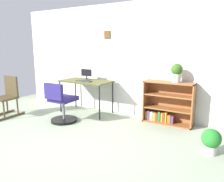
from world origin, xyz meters
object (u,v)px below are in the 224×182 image
object	(u,v)px
keyboard	(84,81)
potted_plant_floor	(211,140)
bookshelf_low	(167,104)
potted_plant_on_shelf	(177,72)
desk	(86,83)
rocking_chair	(8,96)
office_chair	(62,105)
monitor	(86,75)

from	to	relation	value
keyboard	potted_plant_floor	size ratio (longest dim) A/B	0.98
bookshelf_low	potted_plant_on_shelf	distance (m)	0.66
desk	keyboard	xyz separation A→B (m)	(0.03, -0.12, 0.06)
desk	potted_plant_floor	bearing A→B (deg)	-15.31
rocking_chair	potted_plant_on_shelf	world-z (taller)	potted_plant_on_shelf
rocking_chair	office_chair	bearing A→B (deg)	10.85
desk	rocking_chair	distance (m)	1.69
rocking_chair	potted_plant_floor	distance (m)	4.01
desk	potted_plant_on_shelf	xyz separation A→B (m)	(1.93, 0.18, 0.34)
keyboard	potted_plant_floor	distance (m)	2.76
monitor	potted_plant_on_shelf	world-z (taller)	potted_plant_on_shelf
monitor	potted_plant_floor	bearing A→B (deg)	-16.60
office_chair	bookshelf_low	distance (m)	2.06
monitor	rocking_chair	bearing A→B (deg)	-139.67
monitor	potted_plant_floor	world-z (taller)	monitor
office_chair	potted_plant_floor	world-z (taller)	office_chair
keyboard	rocking_chair	size ratio (longest dim) A/B	0.42
keyboard	potted_plant_on_shelf	size ratio (longest dim) A/B	1.04
bookshelf_low	office_chair	bearing A→B (deg)	-150.90
monitor	office_chair	bearing A→B (deg)	-89.44
desk	monitor	distance (m)	0.19
office_chair	monitor	bearing A→B (deg)	90.56
bookshelf_low	keyboard	bearing A→B (deg)	-168.64
potted_plant_floor	desk	bearing A→B (deg)	164.69
desk	keyboard	size ratio (longest dim) A/B	3.17
office_chair	potted_plant_on_shelf	bearing A→B (deg)	25.80
monitor	bookshelf_low	xyz separation A→B (m)	(1.81, 0.16, -0.48)
desk	rocking_chair	size ratio (longest dim) A/B	1.34
office_chair	potted_plant_floor	xyz separation A→B (m)	(2.70, 0.04, -0.14)
monitor	office_chair	distance (m)	0.99
monitor	keyboard	world-z (taller)	monitor
potted_plant_on_shelf	potted_plant_floor	distance (m)	1.42
potted_plant_on_shelf	bookshelf_low	bearing A→B (deg)	159.17
monitor	rocking_chair	world-z (taller)	monitor
bookshelf_low	potted_plant_on_shelf	world-z (taller)	potted_plant_on_shelf
desk	bookshelf_low	xyz separation A→B (m)	(1.77, 0.23, -0.31)
desk	rocking_chair	bearing A→B (deg)	-142.54
rocking_chair	monitor	bearing A→B (deg)	40.33
desk	potted_plant_floor	xyz separation A→B (m)	(2.66, -0.73, -0.48)
potted_plant_on_shelf	monitor	bearing A→B (deg)	-177.11
keyboard	potted_plant_floor	world-z (taller)	keyboard
keyboard	bookshelf_low	xyz separation A→B (m)	(1.74, 0.35, -0.37)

